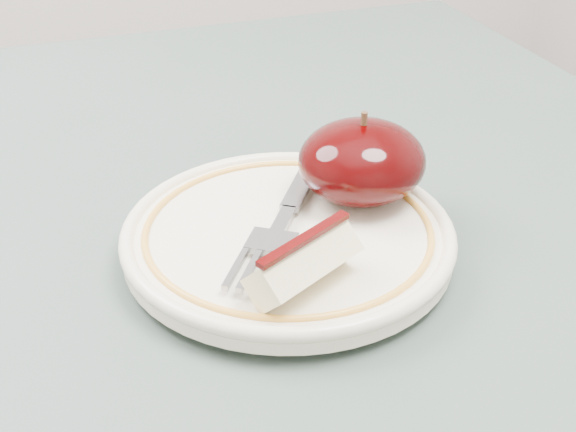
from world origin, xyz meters
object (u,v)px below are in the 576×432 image
object	(u,v)px
apple_half	(362,161)
fork	(288,210)
table	(135,409)
plate	(288,236)

from	to	relation	value
apple_half	fork	size ratio (longest dim) A/B	0.50
table	apple_half	world-z (taller)	apple_half
plate	apple_half	size ratio (longest dim) A/B	2.47
plate	fork	xyz separation A→B (m)	(0.01, 0.01, 0.01)
table	fork	size ratio (longest dim) A/B	5.57
plate	fork	distance (m)	0.02
fork	plate	bearing A→B (deg)	-166.08
table	fork	xyz separation A→B (m)	(0.11, 0.02, 0.11)
table	fork	bearing A→B (deg)	10.82
plate	apple_half	distance (m)	0.07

